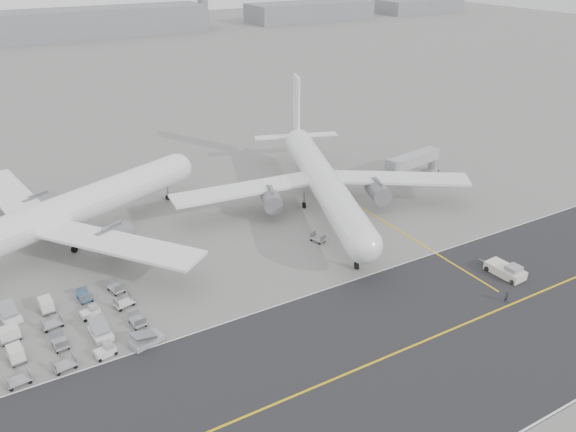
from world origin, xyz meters
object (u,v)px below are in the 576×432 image
pushback_tug (506,270)px  jet_bridge (414,161)px  airliner_a (58,214)px  airliner_b (322,180)px  ground_crew_a (506,297)px

pushback_tug → jet_bridge: 38.89m
airliner_a → jet_bridge: size_ratio=3.58×
airliner_b → pushback_tug: airliner_b is taller
jet_bridge → airliner_b: bearing=176.9°
pushback_tug → airliner_b: bearing=103.7°
airliner_a → jet_bridge: (68.77, -6.11, -1.74)m
airliner_b → jet_bridge: size_ratio=3.59×
ground_crew_a → jet_bridge: bearing=62.0°
pushback_tug → airliner_a: bearing=138.6°
airliner_b → jet_bridge: 24.48m
airliner_b → pushback_tug: (10.65, -33.71, -4.70)m
airliner_a → ground_crew_a: size_ratio=33.90×
ground_crew_a → airliner_b: bearing=94.6°
airliner_b → ground_crew_a: 39.11m
airliner_a → airliner_b: size_ratio=1.00×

